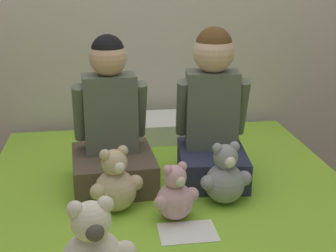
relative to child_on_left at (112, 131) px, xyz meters
name	(u,v)px	position (x,y,z in m)	size (l,w,h in m)	color
child_on_left	(112,131)	(0.00, 0.00, 0.00)	(0.37, 0.39, 0.66)	brown
child_on_right	(212,117)	(0.45, 0.00, 0.04)	(0.34, 0.40, 0.68)	#282D47
teddy_bear_held_by_left_child	(115,184)	(0.00, -0.26, -0.13)	(0.21, 0.17, 0.27)	#D1B78E
teddy_bear_held_by_right_child	(225,177)	(0.44, -0.25, -0.13)	(0.22, 0.16, 0.26)	#939399
teddy_bear_between_children	(175,196)	(0.22, -0.36, -0.15)	(0.18, 0.14, 0.23)	#DBA3B2
pillow_at_headboard	(152,128)	(0.24, 0.56, -0.19)	(0.50, 0.32, 0.11)	white
sign_card	(188,232)	(0.25, -0.47, -0.24)	(0.21, 0.15, 0.00)	white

